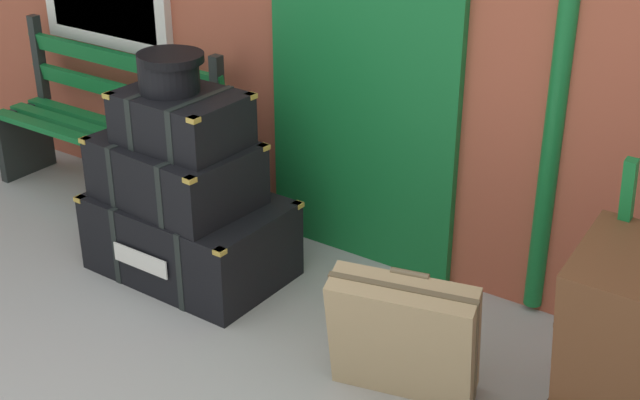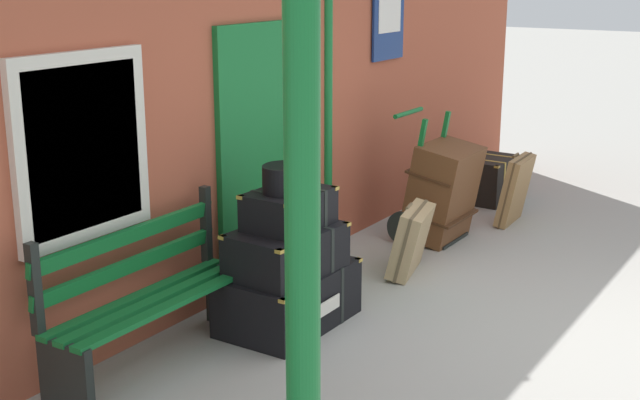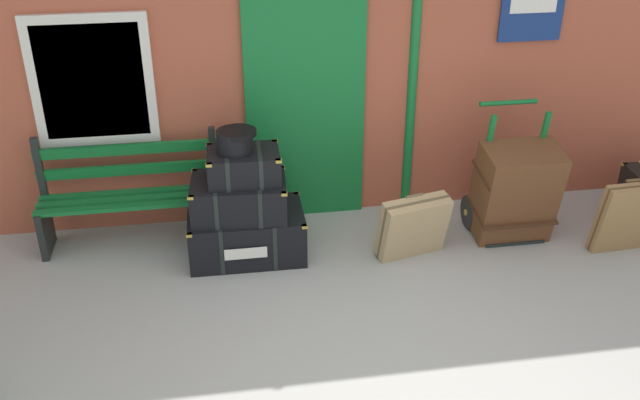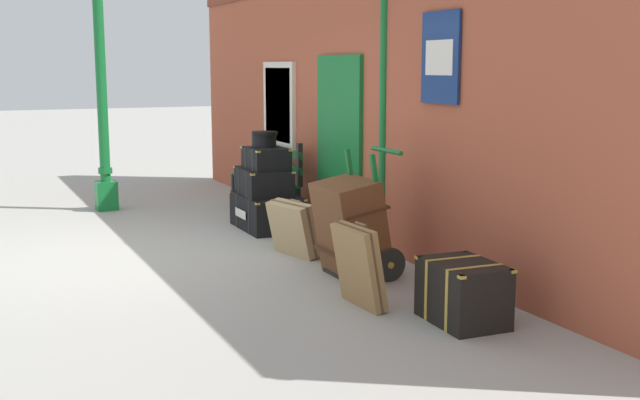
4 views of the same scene
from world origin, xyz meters
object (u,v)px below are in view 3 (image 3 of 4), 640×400
at_px(platform_bench, 130,197).
at_px(steamer_trunk_top, 244,166).
at_px(round_hatbox, 235,140).
at_px(suitcase_beige, 627,217).
at_px(suitcase_olive, 413,227).
at_px(porters_trolley, 505,202).
at_px(steamer_trunk_base, 247,233).
at_px(steamer_trunk_middle, 239,198).
at_px(large_brown_trunk, 515,192).

bearing_deg(platform_bench, steamer_trunk_top, -22.14).
xyz_separation_m(round_hatbox, suitcase_beige, (3.37, -0.47, -0.77)).
xyz_separation_m(steamer_trunk_top, suitcase_olive, (1.43, -0.25, -0.58)).
bearing_deg(porters_trolley, suitcase_olive, -161.02).
bearing_deg(platform_bench, steamer_trunk_base, -21.76).
bearing_deg(suitcase_olive, suitcase_beige, -6.65).
bearing_deg(round_hatbox, steamer_trunk_top, 1.50).
bearing_deg(porters_trolley, steamer_trunk_middle, -177.72).
xyz_separation_m(porters_trolley, suitcase_olive, (-0.98, -0.34, 0.02)).
distance_m(steamer_trunk_base, large_brown_trunk, 2.44).
relative_size(platform_bench, porters_trolley, 1.33).
height_order(porters_trolley, suitcase_olive, porters_trolley).
relative_size(platform_bench, suitcase_beige, 2.25).
distance_m(round_hatbox, suitcase_beige, 3.49).
height_order(steamer_trunk_middle, porters_trolley, porters_trolley).
bearing_deg(suitcase_olive, porters_trolley, 18.98).
height_order(platform_bench, suitcase_olive, platform_bench).
bearing_deg(steamer_trunk_top, suitcase_beige, -8.12).
bearing_deg(round_hatbox, porters_trolley, 2.02).
relative_size(steamer_trunk_base, porters_trolley, 0.84).
xyz_separation_m(porters_trolley, suitcase_beige, (0.90, -0.56, 0.07)).
xyz_separation_m(platform_bench, round_hatbox, (0.95, -0.41, 0.67)).
distance_m(steamer_trunk_middle, steamer_trunk_top, 0.30).
distance_m(platform_bench, round_hatbox, 1.23).
relative_size(platform_bench, large_brown_trunk, 1.70).
bearing_deg(large_brown_trunk, platform_bench, 171.75).
relative_size(steamer_trunk_top, suitcase_beige, 0.87).
xyz_separation_m(steamer_trunk_base, steamer_trunk_top, (0.01, -0.01, 0.66)).
bearing_deg(steamer_trunk_base, steamer_trunk_middle, -154.77).
xyz_separation_m(round_hatbox, porters_trolley, (2.47, 0.09, -0.84)).
bearing_deg(steamer_trunk_middle, steamer_trunk_base, 25.23).
bearing_deg(platform_bench, suitcase_olive, -15.21).
distance_m(steamer_trunk_base, steamer_trunk_middle, 0.37).
distance_m(steamer_trunk_middle, suitcase_olive, 1.53).
xyz_separation_m(steamer_trunk_middle, large_brown_trunk, (2.47, -0.07, -0.11)).
relative_size(steamer_trunk_middle, suitcase_olive, 1.28).
distance_m(platform_bench, porters_trolley, 3.44).
xyz_separation_m(round_hatbox, suitcase_olive, (1.49, -0.25, -0.82)).
bearing_deg(steamer_trunk_base, platform_bench, 158.24).
bearing_deg(steamer_trunk_base, round_hatbox, -167.08).
xyz_separation_m(platform_bench, steamer_trunk_top, (1.01, -0.41, 0.43)).
bearing_deg(platform_bench, round_hatbox, -23.41).
bearing_deg(porters_trolley, suitcase_beige, -31.87).
distance_m(platform_bench, steamer_trunk_top, 1.17).
height_order(steamer_trunk_base, round_hatbox, round_hatbox).
relative_size(steamer_trunk_top, large_brown_trunk, 0.66).
bearing_deg(round_hatbox, suitcase_olive, -9.60).
relative_size(steamer_trunk_base, steamer_trunk_top, 1.64).
relative_size(round_hatbox, large_brown_trunk, 0.35).
height_order(steamer_trunk_base, suitcase_olive, suitcase_olive).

